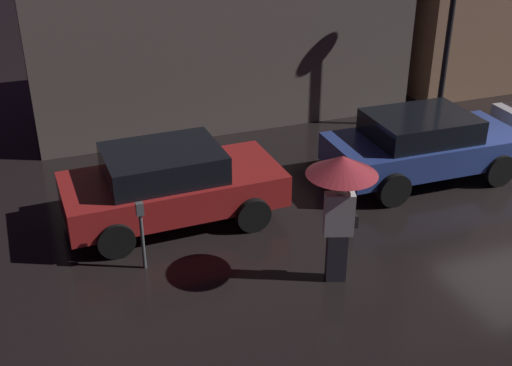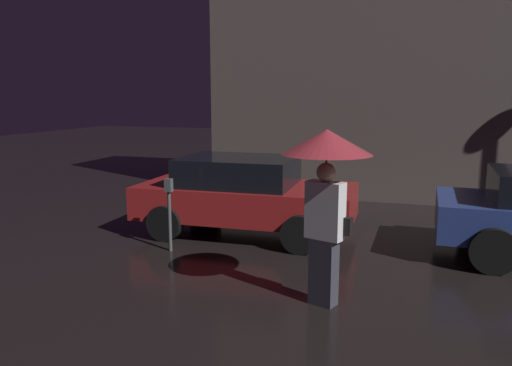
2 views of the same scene
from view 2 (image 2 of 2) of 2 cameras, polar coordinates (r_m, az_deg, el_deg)
The scene contains 4 objects.
building_facade_left at distance 13.96m, azimuth 16.38°, elevation 12.76°, with size 9.62×3.00×6.77m.
parked_car_red at distance 9.47m, azimuth -1.35°, elevation -1.24°, with size 4.09×2.06×1.46m.
pedestrian_with_umbrella at distance 6.09m, azimuth 8.03°, elevation 1.70°, with size 1.11×1.11×2.21m.
parking_meter at distance 8.50m, azimuth -9.88°, elevation -2.66°, with size 0.12×0.10×1.25m.
Camera 2 is at (-4.26, -7.43, 2.61)m, focal length 35.00 mm.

